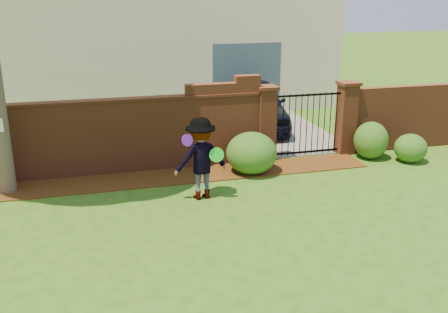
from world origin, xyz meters
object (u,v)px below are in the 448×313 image
object	(u,v)px
car	(257,106)
man	(201,159)
frisbee_purple	(187,140)
frisbee_green	(217,155)

from	to	relation	value
car	man	bearing A→B (deg)	-109.41
frisbee_purple	man	bearing A→B (deg)	32.09
car	man	distance (m)	5.75
car	frisbee_purple	size ratio (longest dim) A/B	17.36
car	frisbee_purple	world-z (taller)	frisbee_purple
car	frisbee_purple	distance (m)	6.11
car	man	size ratio (longest dim) A/B	2.49
man	frisbee_green	bearing A→B (deg)	135.16
frisbee_green	frisbee_purple	bearing A→B (deg)	178.63
frisbee_purple	frisbee_green	size ratio (longest dim) A/B	0.82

